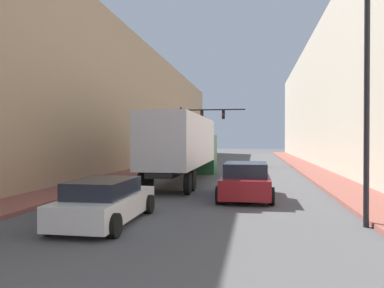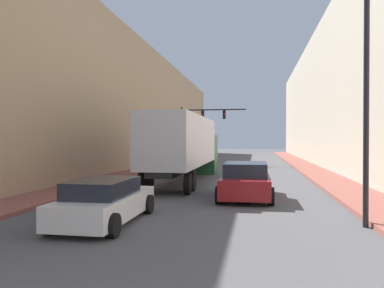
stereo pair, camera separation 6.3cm
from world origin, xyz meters
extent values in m
cube|color=brown|center=(6.68, 30.00, 0.07)|extent=(2.28, 80.00, 0.15)
cube|color=brown|center=(-6.68, 30.00, 0.07)|extent=(2.28, 80.00, 0.15)
cube|color=#BCB29E|center=(10.82, 30.00, 6.49)|extent=(6.00, 80.00, 12.98)
cube|color=tan|center=(-10.82, 30.00, 5.80)|extent=(6.00, 80.00, 11.59)
cube|color=silver|center=(-1.88, 18.97, 2.46)|extent=(2.48, 10.86, 2.72)
cube|color=black|center=(-1.88, 18.97, 0.95)|extent=(1.24, 10.86, 0.24)
cube|color=#1E512D|center=(-1.88, 25.51, 1.42)|extent=(2.48, 2.21, 2.84)
cylinder|color=black|center=(-2.97, 14.74, 0.50)|extent=(0.25, 1.00, 1.00)
cylinder|color=black|center=(-0.79, 14.74, 0.50)|extent=(0.25, 1.00, 1.00)
cylinder|color=black|center=(-2.97, 15.94, 0.50)|extent=(0.25, 1.00, 1.00)
cylinder|color=black|center=(-0.79, 15.94, 0.50)|extent=(0.25, 1.00, 1.00)
cylinder|color=black|center=(-2.97, 25.51, 0.50)|extent=(0.25, 1.00, 1.00)
cylinder|color=black|center=(-0.79, 25.51, 0.50)|extent=(0.25, 1.00, 1.00)
cube|color=silver|center=(-2.23, 8.73, 0.51)|extent=(1.77, 4.51, 0.67)
cube|color=#1E232D|center=(-2.23, 8.51, 1.09)|extent=(1.56, 2.48, 0.49)
cylinder|color=black|center=(-3.12, 10.29, 0.32)|extent=(0.25, 0.64, 0.64)
cylinder|color=black|center=(-1.35, 10.29, 0.32)|extent=(0.25, 0.64, 0.64)
cylinder|color=black|center=(-3.12, 7.08, 0.32)|extent=(0.25, 0.64, 0.64)
cylinder|color=black|center=(-1.35, 7.08, 0.32)|extent=(0.25, 0.64, 0.64)
cube|color=maroon|center=(1.84, 14.30, 0.58)|extent=(2.00, 4.68, 0.78)
cube|color=#1E232D|center=(1.84, 14.06, 1.26)|extent=(1.76, 2.57, 0.57)
cylinder|color=black|center=(0.84, 15.93, 0.35)|extent=(0.25, 0.70, 0.70)
cylinder|color=black|center=(2.84, 15.93, 0.35)|extent=(0.25, 0.70, 0.70)
cylinder|color=black|center=(0.84, 12.56, 0.35)|extent=(0.25, 0.70, 0.70)
cylinder|color=black|center=(2.84, 12.56, 0.35)|extent=(0.25, 0.70, 0.70)
cylinder|color=black|center=(-5.39, 36.27, 2.94)|extent=(0.20, 0.20, 5.88)
cube|color=black|center=(-2.06, 36.27, 5.58)|extent=(6.66, 0.12, 0.12)
cube|color=black|center=(-3.17, 36.27, 5.07)|extent=(0.30, 0.24, 0.90)
sphere|color=red|center=(-3.17, 36.13, 5.07)|extent=(0.18, 0.18, 0.18)
cube|color=black|center=(-0.95, 36.27, 5.07)|extent=(0.30, 0.24, 0.90)
sphere|color=red|center=(-0.95, 36.13, 5.07)|extent=(0.18, 0.18, 0.18)
cylinder|color=black|center=(5.39, 9.41, 3.32)|extent=(0.16, 0.16, 6.64)
camera|label=1|loc=(2.21, -2.02, 2.53)|focal=35.00mm
camera|label=2|loc=(2.28, -2.01, 2.53)|focal=35.00mm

